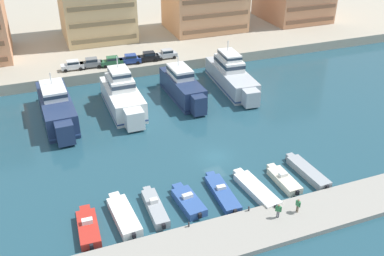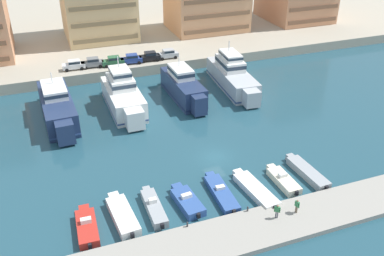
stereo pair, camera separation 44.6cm
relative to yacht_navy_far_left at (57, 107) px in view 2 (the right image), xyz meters
name	(u,v)px [view 2 (the right image)]	position (x,y,z in m)	size (l,w,h in m)	color
ground_plane	(215,157)	(18.36, -18.44, -2.10)	(400.00, 400.00, 0.00)	#234C5B
quay_promenade	(115,23)	(18.36, 47.12, -1.12)	(180.00, 70.00, 1.96)	#ADA38E
pier_dock	(269,226)	(18.36, -32.91, -1.81)	(120.00, 5.74, 0.59)	#9E998E
yacht_navy_far_left	(57,107)	(0.00, 0.00, 0.00)	(4.96, 17.86, 6.87)	navy
yacht_white_left	(123,96)	(10.23, -0.05, 0.23)	(4.89, 15.99, 8.25)	white
yacht_navy_mid_left	(183,87)	(20.55, 0.31, 0.03)	(4.19, 15.24, 7.00)	navy
yacht_silver_center_left	(232,75)	(30.32, 1.80, 0.10)	(5.60, 18.53, 7.83)	silver
motorboat_red_far_left	(87,227)	(0.37, -26.54, -1.62)	(2.27, 6.52, 1.43)	red
motorboat_white_left	(122,215)	(4.23, -26.08, -1.59)	(2.60, 7.59, 1.01)	white
motorboat_grey_mid_left	(154,207)	(7.76, -26.03, -1.59)	(1.64, 7.07, 1.50)	#9EA3A8
motorboat_blue_center_left	(187,201)	(11.58, -26.29, -1.61)	(2.64, 6.26, 1.38)	#33569E
motorboat_blue_center	(221,193)	(15.86, -26.11, -1.71)	(2.14, 7.92, 1.12)	#33569E
motorboat_white_center_right	(255,190)	(19.83, -26.99, -1.70)	(2.81, 8.25, 0.85)	white
motorboat_cream_mid_right	(283,180)	(23.86, -26.55, -1.65)	(1.94, 6.26, 1.31)	beige
motorboat_grey_right	(307,172)	(27.52, -26.16, -1.64)	(2.12, 7.89, 0.92)	#9EA3A8
car_white_far_left	(74,65)	(4.39, 15.07, 0.84)	(4.14, 2.01, 1.80)	white
car_grey_left	(92,62)	(7.79, 15.07, 0.84)	(4.19, 2.10, 1.80)	slate
car_green_mid_left	(113,61)	(11.59, 14.46, 0.84)	(4.21, 2.14, 1.80)	#2D6642
car_blue_center_left	(131,59)	(15.05, 14.41, 0.84)	(4.22, 2.17, 1.80)	#28428E
car_black_center	(150,56)	(18.70, 14.57, 0.84)	(4.18, 2.08, 1.80)	black
car_silver_center_right	(168,54)	(22.43, 14.70, 0.84)	(4.13, 1.98, 1.80)	#B7BCC1
pedestrian_near_edge	(297,205)	(21.98, -32.32, -0.50)	(0.34, 0.64, 1.70)	#7A6B56
pedestrian_mid_deck	(277,210)	(19.55, -32.33, -0.49)	(0.56, 0.46, 1.72)	#4C515B
bollard_west	(187,224)	(10.17, -30.29, -1.18)	(0.20, 0.20, 0.61)	#2D2D33
bollard_west_mid	(248,209)	(17.15, -30.29, -1.18)	(0.20, 0.20, 0.61)	#2D2D33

